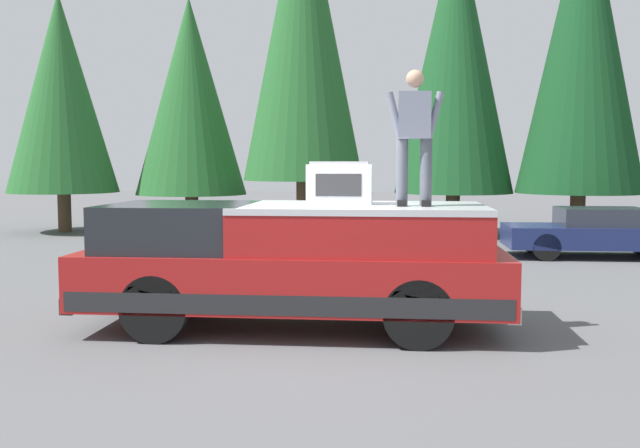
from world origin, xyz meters
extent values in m
plane|color=#565659|center=(0.00, 0.00, 0.00)|extent=(90.00, 90.00, 0.00)
cube|color=maroon|center=(0.27, 0.23, 0.70)|extent=(2.00, 5.50, 0.70)
cube|color=#232326|center=(0.27, 0.23, 0.51)|extent=(2.01, 5.39, 0.24)
cube|color=black|center=(0.27, 1.74, 1.35)|extent=(1.84, 1.87, 0.60)
cube|color=maroon|center=(0.27, -0.65, 1.31)|extent=(1.92, 3.19, 0.52)
cube|color=#B7BABF|center=(0.27, -0.65, 1.61)|extent=(1.94, 3.19, 0.08)
cube|color=#232326|center=(0.27, 2.92, 0.43)|extent=(1.96, 0.16, 0.20)
cube|color=#B2B5BA|center=(0.27, -2.46, 0.43)|extent=(1.96, 0.16, 0.20)
cylinder|color=black|center=(-0.58, 1.82, 0.42)|extent=(0.30, 0.84, 0.84)
cylinder|color=black|center=(1.12, 1.82, 0.42)|extent=(0.30, 0.84, 0.84)
cylinder|color=black|center=(-0.58, -1.37, 0.42)|extent=(0.30, 0.84, 0.84)
cylinder|color=black|center=(1.12, -1.37, 0.42)|extent=(0.30, 0.84, 0.84)
cube|color=silver|center=(0.44, -0.37, 1.91)|extent=(0.64, 0.84, 0.52)
cube|color=#2D2D30|center=(0.11, -0.37, 1.91)|extent=(0.01, 0.59, 0.29)
cube|color=#99999E|center=(0.44, -0.37, 2.19)|extent=(0.58, 0.76, 0.04)
cylinder|color=#4C515B|center=(0.06, -1.47, 2.07)|extent=(0.15, 0.15, 0.84)
cube|color=black|center=(0.02, -1.47, 1.69)|extent=(0.26, 0.11, 0.08)
cylinder|color=#4C515B|center=(0.06, -1.17, 2.07)|extent=(0.15, 0.15, 0.84)
cube|color=black|center=(0.02, -1.17, 1.69)|extent=(0.26, 0.11, 0.08)
cube|color=gray|center=(0.06, -1.32, 2.78)|extent=(0.24, 0.40, 0.58)
sphere|color=tan|center=(0.06, -1.32, 3.23)|extent=(0.22, 0.22, 0.22)
cylinder|color=gray|center=(0.03, -1.57, 2.78)|extent=(0.09, 0.23, 0.58)
cylinder|color=gray|center=(0.03, -1.08, 2.78)|extent=(0.09, 0.23, 0.58)
cube|color=navy|center=(7.85, -5.84, 0.49)|extent=(1.64, 4.10, 0.50)
cube|color=#282D38|center=(7.85, -5.94, 0.95)|extent=(1.31, 1.89, 0.42)
cylinder|color=black|center=(7.13, -4.56, 0.31)|extent=(0.20, 0.62, 0.62)
cylinder|color=black|center=(8.57, -4.56, 0.31)|extent=(0.20, 0.62, 0.62)
cylinder|color=#4C3826|center=(11.60, -6.41, 0.67)|extent=(0.42, 0.42, 1.34)
cone|color=#14421E|center=(11.60, -6.41, 5.59)|extent=(3.49, 3.49, 8.51)
cylinder|color=#4C3826|center=(12.71, -3.00, 0.64)|extent=(0.43, 0.43, 1.29)
cone|color=#194C23|center=(12.71, -3.00, 5.40)|extent=(3.56, 3.56, 8.22)
cylinder|color=#4C3826|center=(12.32, 1.55, 0.83)|extent=(0.44, 0.44, 1.67)
cone|color=#235B28|center=(12.32, 1.55, 6.23)|extent=(3.63, 3.63, 9.11)
cylinder|color=#4C3826|center=(13.53, 5.39, 0.58)|extent=(0.43, 0.43, 1.17)
cone|color=#235B28|center=(13.53, 5.39, 4.34)|extent=(3.59, 3.59, 6.35)
cylinder|color=#4C3826|center=(12.49, 9.26, 0.63)|extent=(0.41, 0.41, 1.26)
cone|color=#235B28|center=(12.49, 9.26, 4.39)|extent=(3.44, 3.44, 6.26)
camera|label=1|loc=(-8.71, -0.98, 2.19)|focal=38.94mm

